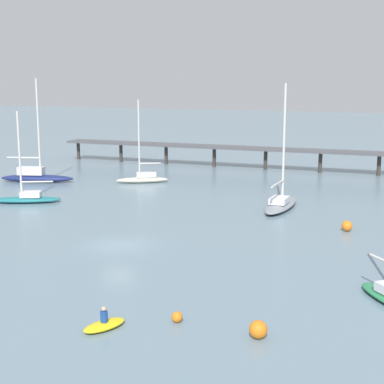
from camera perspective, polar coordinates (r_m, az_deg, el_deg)
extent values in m
plane|color=slate|center=(43.00, -7.28, -5.26)|extent=(400.00, 400.00, 0.00)
cube|color=#4C4C51|center=(79.65, 7.29, 4.24)|extent=(61.43, 4.84, 0.30)
cylinder|color=#38332D|center=(91.46, -11.14, 4.03)|extent=(0.50, 0.50, 2.68)
cylinder|color=#38332D|center=(87.76, -7.02, 3.87)|extent=(0.50, 0.50, 2.68)
cylinder|color=#38332D|center=(84.55, -2.56, 3.68)|extent=(0.50, 0.50, 2.68)
cylinder|color=#38332D|center=(81.89, 2.21, 3.45)|extent=(0.50, 0.50, 2.68)
cylinder|color=#38332D|center=(79.83, 7.27, 3.18)|extent=(0.50, 0.50, 2.68)
cylinder|color=#38332D|center=(78.42, 12.54, 2.87)|extent=(0.50, 0.50, 2.68)
cylinder|color=#38332D|center=(77.71, 17.96, 2.53)|extent=(0.50, 0.50, 2.68)
ellipsoid|color=gray|center=(55.59, 8.78, -1.27)|extent=(2.23, 8.50, 0.64)
cube|color=silver|center=(54.82, 8.62, -0.80)|extent=(1.54, 2.30, 0.55)
cylinder|color=silver|center=(55.08, 9.06, 4.79)|extent=(0.22, 0.22, 11.09)
cylinder|color=silver|center=(53.64, 8.44, 0.82)|extent=(0.20, 4.03, 0.18)
ellipsoid|color=navy|center=(71.74, -15.03, 1.31)|extent=(9.03, 4.53, 0.90)
cube|color=silver|center=(71.85, -15.59, 2.04)|extent=(3.32, 2.22, 0.94)
cylinder|color=silver|center=(70.88, -14.93, 6.20)|extent=(0.23, 0.23, 11.36)
cylinder|color=silver|center=(71.94, -16.31, 3.28)|extent=(3.90, 1.39, 0.18)
ellipsoid|color=#1E727A|center=(59.91, -16.10, -0.74)|extent=(7.15, 4.78, 0.56)
cube|color=silver|center=(59.68, -15.61, -0.21)|extent=(2.35, 2.07, 0.55)
cylinder|color=silver|center=(59.28, -16.66, 3.55)|extent=(0.20, 0.20, 8.50)
cylinder|color=silver|center=(59.32, -15.04, 0.98)|extent=(2.90, 1.51, 0.16)
ellipsoid|color=beige|center=(69.08, -4.94, 1.19)|extent=(5.99, 4.39, 0.67)
cube|color=silver|center=(69.01, -4.54, 1.71)|extent=(2.48, 2.03, 0.58)
cylinder|color=silver|center=(68.41, -5.26, 5.24)|extent=(0.19, 0.19, 9.16)
cylinder|color=silver|center=(68.85, -4.16, 2.84)|extent=(2.27, 1.46, 0.16)
ellipsoid|color=yellow|center=(29.20, -8.65, -12.87)|extent=(1.89, 2.54, 0.35)
cylinder|color=navy|center=(29.02, -8.67, -12.06)|extent=(0.47, 0.47, 0.55)
sphere|color=tan|center=(28.87, -8.70, -11.33)|extent=(0.24, 0.24, 0.24)
sphere|color=orange|center=(29.55, -1.49, -12.23)|extent=(0.56, 0.56, 0.56)
sphere|color=orange|center=(27.97, 6.55, -13.32)|extent=(0.88, 0.88, 0.88)
sphere|color=orange|center=(48.22, 15.04, -3.25)|extent=(0.86, 0.86, 0.86)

